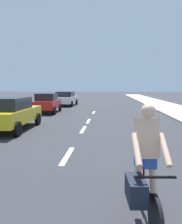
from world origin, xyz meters
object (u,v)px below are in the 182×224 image
at_px(cyclist, 144,169).
at_px(parked_car_red, 47,102).
at_px(parked_car_white, 66,98).
at_px(parked_car_yellow, 10,113).

distance_m(cyclist, parked_car_red, 15.36).
bearing_deg(parked_car_white, cyclist, -74.82).
xyz_separation_m(cyclist, parked_car_red, (-5.49, 14.34, 0.00)).
bearing_deg(cyclist, parked_car_yellow, -57.12).
distance_m(parked_car_red, parked_car_white, 6.88).
distance_m(parked_car_yellow, parked_car_white, 14.15).
height_order(cyclist, parked_car_red, cyclist).
height_order(cyclist, parked_car_white, cyclist).
bearing_deg(parked_car_red, parked_car_yellow, -91.41).
relative_size(cyclist, parked_car_yellow, 0.41).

